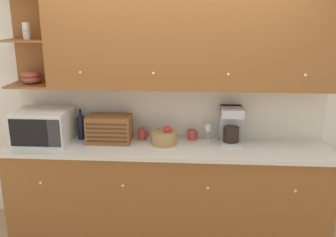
# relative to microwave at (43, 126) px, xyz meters

# --- Properties ---
(ground_plane) EXTENTS (24.00, 24.00, 0.00)m
(ground_plane) POSITION_rel_microwave_xyz_m (1.20, 0.29, -1.08)
(ground_plane) COLOR tan
(wall_back) EXTENTS (5.46, 0.06, 2.60)m
(wall_back) POSITION_rel_microwave_xyz_m (1.20, 0.32, 0.22)
(wall_back) COLOR white
(wall_back) RESTS_ON ground_plane
(counter_unit) EXTENTS (3.08, 0.62, 0.92)m
(counter_unit) POSITION_rel_microwave_xyz_m (1.20, -0.01, -0.62)
(counter_unit) COLOR #935628
(counter_unit) RESTS_ON ground_plane
(backsplash_panel) EXTENTS (3.06, 0.01, 0.54)m
(backsplash_panel) POSITION_rel_microwave_xyz_m (1.20, 0.28, 0.11)
(backsplash_panel) COLOR silver
(backsplash_panel) RESTS_ON counter_unit
(upper_cabinets) EXTENTS (3.06, 0.37, 0.90)m
(upper_cabinets) POSITION_rel_microwave_xyz_m (1.37, 0.11, 0.82)
(upper_cabinets) COLOR #935628
(upper_cabinets) RESTS_ON backsplash_panel
(microwave) EXTENTS (0.51, 0.42, 0.32)m
(microwave) POSITION_rel_microwave_xyz_m (0.00, 0.00, 0.00)
(microwave) COLOR silver
(microwave) RESTS_ON counter_unit
(wine_bottle) EXTENTS (0.07, 0.07, 0.31)m
(wine_bottle) POSITION_rel_microwave_xyz_m (0.33, 0.13, -0.02)
(wine_bottle) COLOR black
(wine_bottle) RESTS_ON counter_unit
(bread_box) EXTENTS (0.42, 0.26, 0.26)m
(bread_box) POSITION_rel_microwave_xyz_m (0.63, 0.06, -0.03)
(bread_box) COLOR brown
(bread_box) RESTS_ON counter_unit
(mug_blue_second) EXTENTS (0.09, 0.08, 0.10)m
(mug_blue_second) POSITION_rel_microwave_xyz_m (0.94, 0.16, -0.11)
(mug_blue_second) COLOR #B73D38
(mug_blue_second) RESTS_ON counter_unit
(fruit_basket) EXTENTS (0.24, 0.24, 0.19)m
(fruit_basket) POSITION_rel_microwave_xyz_m (1.17, 0.03, -0.09)
(fruit_basket) COLOR #A87F4C
(fruit_basket) RESTS_ON counter_unit
(mug) EXTENTS (0.10, 0.09, 0.09)m
(mug) POSITION_rel_microwave_xyz_m (1.43, 0.19, -0.11)
(mug) COLOR #B73D38
(mug) RESTS_ON counter_unit
(wine_glass) EXTENTS (0.08, 0.08, 0.18)m
(wine_glass) POSITION_rel_microwave_xyz_m (1.59, 0.18, -0.04)
(wine_glass) COLOR silver
(wine_glass) RESTS_ON counter_unit
(coffee_maker) EXTENTS (0.21, 0.24, 0.36)m
(coffee_maker) POSITION_rel_microwave_xyz_m (1.80, 0.11, 0.02)
(coffee_maker) COLOR #B7B7BC
(coffee_maker) RESTS_ON counter_unit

